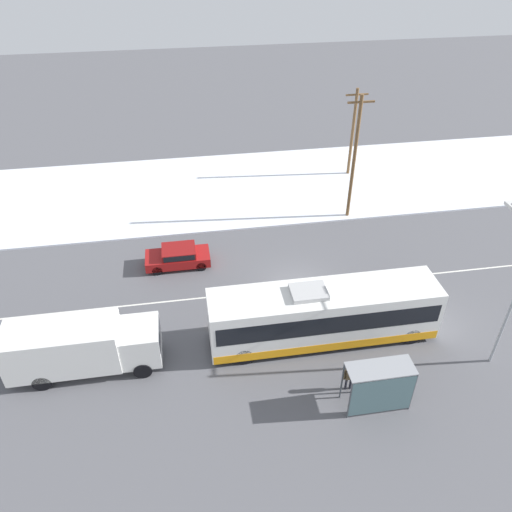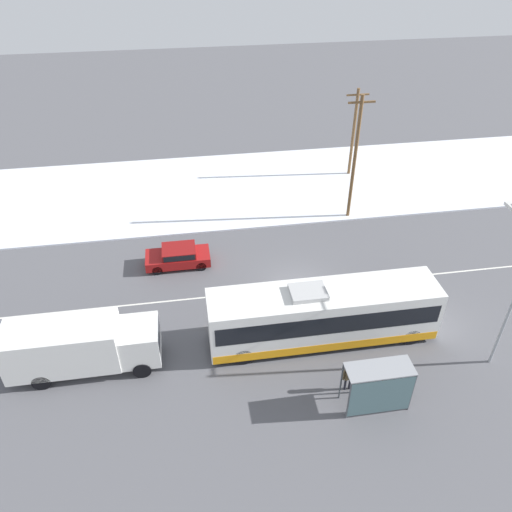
{
  "view_description": "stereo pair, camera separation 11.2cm",
  "coord_description": "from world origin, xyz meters",
  "px_view_note": "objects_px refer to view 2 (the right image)",
  "views": [
    {
      "loc": [
        -6.16,
        -22.48,
        19.14
      ],
      "look_at": [
        -2.23,
        1.73,
        1.4
      ],
      "focal_mm": 35.0,
      "sensor_mm": 36.0,
      "label": 1
    },
    {
      "loc": [
        -6.05,
        -22.5,
        19.14
      ],
      "look_at": [
        -2.23,
        1.73,
        1.4
      ],
      "focal_mm": 35.0,
      "sensor_mm": 36.0,
      "label": 2
    }
  ],
  "objects_px": {
    "pedestrian_at_stop": "(349,375)",
    "bus_shelter": "(380,384)",
    "city_bus": "(323,314)",
    "box_truck": "(80,345)",
    "utility_pole_snowlot": "(354,131)",
    "sedan_car": "(178,256)",
    "utility_pole_roadside": "(355,158)"
  },
  "relations": [
    {
      "from": "pedestrian_at_stop",
      "to": "bus_shelter",
      "type": "height_order",
      "value": "bus_shelter"
    },
    {
      "from": "city_bus",
      "to": "box_truck",
      "type": "xyz_separation_m",
      "value": [
        -12.15,
        -0.2,
        -0.08
      ]
    },
    {
      "from": "pedestrian_at_stop",
      "to": "utility_pole_snowlot",
      "type": "relative_size",
      "value": 0.22
    },
    {
      "from": "sedan_car",
      "to": "pedestrian_at_stop",
      "type": "relative_size",
      "value": 2.5
    },
    {
      "from": "box_truck",
      "to": "pedestrian_at_stop",
      "type": "bearing_deg",
      "value": -14.95
    },
    {
      "from": "utility_pole_roadside",
      "to": "city_bus",
      "type": "bearing_deg",
      "value": -113.8
    },
    {
      "from": "pedestrian_at_stop",
      "to": "bus_shelter",
      "type": "distance_m",
      "value": 1.74
    },
    {
      "from": "city_bus",
      "to": "box_truck",
      "type": "height_order",
      "value": "city_bus"
    },
    {
      "from": "city_bus",
      "to": "sedan_car",
      "type": "bearing_deg",
      "value": 133.31
    },
    {
      "from": "sedan_car",
      "to": "bus_shelter",
      "type": "relative_size",
      "value": 1.33
    },
    {
      "from": "utility_pole_roadside",
      "to": "pedestrian_at_stop",
      "type": "bearing_deg",
      "value": -107.57
    },
    {
      "from": "box_truck",
      "to": "city_bus",
      "type": "bearing_deg",
      "value": 0.93
    },
    {
      "from": "bus_shelter",
      "to": "utility_pole_roadside",
      "type": "distance_m",
      "value": 17.27
    },
    {
      "from": "city_bus",
      "to": "sedan_car",
      "type": "height_order",
      "value": "city_bus"
    },
    {
      "from": "pedestrian_at_stop",
      "to": "bus_shelter",
      "type": "relative_size",
      "value": 0.53
    },
    {
      "from": "sedan_car",
      "to": "utility_pole_snowlot",
      "type": "distance_m",
      "value": 18.3
    },
    {
      "from": "city_bus",
      "to": "pedestrian_at_stop",
      "type": "height_order",
      "value": "city_bus"
    },
    {
      "from": "city_bus",
      "to": "bus_shelter",
      "type": "height_order",
      "value": "city_bus"
    },
    {
      "from": "city_bus",
      "to": "utility_pole_roadside",
      "type": "xyz_separation_m",
      "value": [
        5.18,
        11.73,
        3.04
      ]
    },
    {
      "from": "city_bus",
      "to": "pedestrian_at_stop",
      "type": "distance_m",
      "value": 3.61
    },
    {
      "from": "bus_shelter",
      "to": "sedan_car",
      "type": "bearing_deg",
      "value": 124.31
    },
    {
      "from": "sedan_car",
      "to": "pedestrian_at_stop",
      "type": "bearing_deg",
      "value": 124.08
    },
    {
      "from": "box_truck",
      "to": "utility_pole_roadside",
      "type": "relative_size",
      "value": 0.81
    },
    {
      "from": "bus_shelter",
      "to": "utility_pole_snowlot",
      "type": "bearing_deg",
      "value": 75.37
    },
    {
      "from": "utility_pole_snowlot",
      "to": "box_truck",
      "type": "bearing_deg",
      "value": -136.45
    },
    {
      "from": "sedan_car",
      "to": "bus_shelter",
      "type": "distance_m",
      "value": 15.18
    },
    {
      "from": "pedestrian_at_stop",
      "to": "city_bus",
      "type": "bearing_deg",
      "value": 95.53
    },
    {
      "from": "box_truck",
      "to": "sedan_car",
      "type": "height_order",
      "value": "box_truck"
    },
    {
      "from": "box_truck",
      "to": "sedan_car",
      "type": "bearing_deg",
      "value": 58.22
    },
    {
      "from": "sedan_car",
      "to": "utility_pole_roadside",
      "type": "bearing_deg",
      "value": -162.03
    },
    {
      "from": "sedan_car",
      "to": "bus_shelter",
      "type": "bearing_deg",
      "value": 124.31
    },
    {
      "from": "bus_shelter",
      "to": "utility_pole_snowlot",
      "type": "distance_m",
      "value": 24.0
    }
  ]
}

